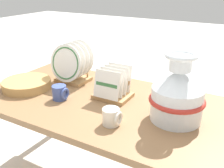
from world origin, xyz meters
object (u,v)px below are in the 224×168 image
object	(u,v)px
ceramic_vase	(177,94)
dish_rack_round_plates	(72,66)
dish_rack_square_plates	(113,88)
mug_cobalt_glaze	(60,93)
wicker_charger_stack	(27,84)
mug_cream_glaze	(112,117)

from	to	relation	value
ceramic_vase	dish_rack_round_plates	size ratio (longest dim) A/B	1.27
ceramic_vase	dish_rack_square_plates	distance (m)	0.40
dish_rack_round_plates	mug_cobalt_glaze	world-z (taller)	dish_rack_round_plates
mug_cobalt_glaze	wicker_charger_stack	bearing A→B (deg)	175.92
mug_cobalt_glaze	mug_cream_glaze	distance (m)	0.40
ceramic_vase	dish_rack_square_plates	size ratio (longest dim) A/B	1.65
ceramic_vase	mug_cream_glaze	bearing A→B (deg)	-140.84
dish_rack_square_plates	mug_cobalt_glaze	distance (m)	0.30
dish_rack_square_plates	mug_cobalt_glaze	bearing A→B (deg)	-145.37
ceramic_vase	mug_cobalt_glaze	world-z (taller)	ceramic_vase
ceramic_vase	mug_cream_glaze	size ratio (longest dim) A/B	3.78
dish_rack_round_plates	wicker_charger_stack	world-z (taller)	dish_rack_round_plates
mug_cobalt_glaze	mug_cream_glaze	size ratio (longest dim) A/B	1.00
dish_rack_square_plates	dish_rack_round_plates	bearing A→B (deg)	167.26
dish_rack_square_plates	mug_cream_glaze	bearing A→B (deg)	-61.59
dish_rack_round_plates	mug_cream_glaze	size ratio (longest dim) A/B	2.97
wicker_charger_stack	mug_cobalt_glaze	bearing A→B (deg)	-4.08
ceramic_vase	mug_cobalt_glaze	distance (m)	0.65
mug_cream_glaze	dish_rack_round_plates	bearing A→B (deg)	145.29
ceramic_vase	mug_cobalt_glaze	bearing A→B (deg)	-170.76
mug_cobalt_glaze	dish_rack_square_plates	bearing A→B (deg)	34.63
ceramic_vase	dish_rack_round_plates	xyz separation A→B (m)	(-0.74, 0.15, -0.03)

